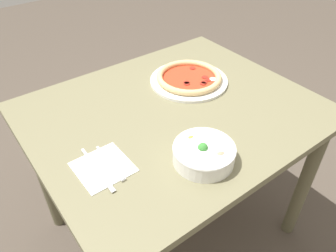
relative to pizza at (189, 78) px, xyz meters
The scene contains 7 objects.
ground_plane 0.80m from the pizza, 34.67° to the left, with size 8.00×8.00×0.00m, color #4C4238.
dining_table 0.25m from the pizza, 34.67° to the left, with size 1.08×0.90×0.75m.
pizza is the anchor object (origin of this frame).
bowl 0.48m from the pizza, 55.71° to the left, with size 0.20×0.20×0.07m.
napkin 0.59m from the pizza, 23.37° to the left, with size 0.17×0.17×0.00m.
fork 0.57m from the pizza, 24.18° to the left, with size 0.02×0.18×0.00m.
knife 0.61m from the pizza, 21.78° to the left, with size 0.02×0.22×0.01m.
Camera 1 is at (0.63, 0.81, 1.49)m, focal length 35.00 mm.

